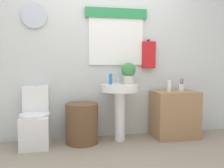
{
  "coord_description": "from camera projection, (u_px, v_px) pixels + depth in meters",
  "views": [
    {
      "loc": [
        -0.58,
        -2.44,
        1.1
      ],
      "look_at": [
        0.08,
        0.8,
        0.81
      ],
      "focal_mm": 39.14,
      "sensor_mm": 36.0,
      "label": 1
    }
  ],
  "objects": [
    {
      "name": "soap_bottle",
      "position": [
        111.0,
        79.0,
        3.41
      ],
      "size": [
        0.05,
        0.05,
        0.15
      ],
      "primitive_type": "cylinder",
      "color": "#2D6BB7",
      "rests_on": "pedestal_sink"
    },
    {
      "name": "toothbrush_cup",
      "position": [
        181.0,
        87.0,
        3.6
      ],
      "size": [
        0.08,
        0.08,
        0.19
      ],
      "color": "silver",
      "rests_on": "wooden_cabinet"
    },
    {
      "name": "pedestal_sink",
      "position": [
        120.0,
        98.0,
        3.41
      ],
      "size": [
        0.52,
        0.52,
        0.8
      ],
      "color": "white",
      "rests_on": "ground_plane"
    },
    {
      "name": "lotion_bottle",
      "position": [
        169.0,
        86.0,
        3.5
      ],
      "size": [
        0.05,
        0.05,
        0.17
      ],
      "primitive_type": "cylinder",
      "color": "white",
      "rests_on": "wooden_cabinet"
    },
    {
      "name": "toilet",
      "position": [
        36.0,
        123.0,
        3.25
      ],
      "size": [
        0.38,
        0.51,
        0.8
      ],
      "color": "white",
      "rests_on": "ground_plane"
    },
    {
      "name": "wooden_cabinet",
      "position": [
        175.0,
        114.0,
        3.6
      ],
      "size": [
        0.64,
        0.44,
        0.68
      ],
      "primitive_type": "cube",
      "color": "#9E754C",
      "rests_on": "ground_plane"
    },
    {
      "name": "potted_plant",
      "position": [
        128.0,
        72.0,
        3.47
      ],
      "size": [
        0.2,
        0.2,
        0.3
      ],
      "color": "beige",
      "rests_on": "pedestal_sink"
    },
    {
      "name": "faucet",
      "position": [
        118.0,
        80.0,
        3.51
      ],
      "size": [
        0.03,
        0.03,
        0.1
      ],
      "primitive_type": "cylinder",
      "color": "silver",
      "rests_on": "pedestal_sink"
    },
    {
      "name": "ground_plane",
      "position": [
        120.0,
        166.0,
        2.59
      ],
      "size": [
        8.0,
        8.0,
        0.0
      ],
      "primitive_type": "plane",
      "color": "gray"
    },
    {
      "name": "back_wall",
      "position": [
        102.0,
        49.0,
        3.6
      ],
      "size": [
        4.4,
        0.18,
        2.6
      ],
      "color": "silver",
      "rests_on": "ground_plane"
    },
    {
      "name": "laundry_hamper",
      "position": [
        82.0,
        123.0,
        3.33
      ],
      "size": [
        0.44,
        0.44,
        0.55
      ],
      "primitive_type": "cylinder",
      "color": "brown",
      "rests_on": "ground_plane"
    }
  ]
}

